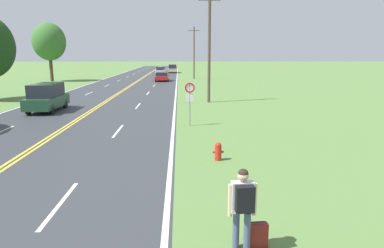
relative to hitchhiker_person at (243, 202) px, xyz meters
The scene contains 11 objects.
hitchhiker_person is the anchor object (origin of this frame).
suitcase 0.89m from the hitchhiker_person, 22.12° to the left, with size 0.47×0.21×0.58m.
fire_hydrant 6.21m from the hitchhiker_person, 88.04° to the left, with size 0.42×0.26×0.70m.
traffic_sign 12.67m from the hitchhiker_person, 93.05° to the left, with size 0.60×0.10×2.47m.
utility_pole_midground 22.68m from the hitchhiker_person, 86.82° to the left, with size 1.80×0.24×8.87m.
utility_pole_far 50.57m from the hitchhiker_person, 88.63° to the left, with size 1.80×0.24×8.35m.
tree_mid_treeline 50.77m from the hitchhiker_person, 113.81° to the left, with size 4.79×4.79×8.60m.
car_dark_green_van_approaching 21.09m from the hitchhiker_person, 120.39° to the left, with size 1.78×4.49×1.96m.
car_red_sedan_mid_near 46.22m from the hitchhiker_person, 94.73° to the left, with size 2.05×4.33×1.34m.
car_silver_sedan_mid_far 63.94m from the hitchhiker_person, 94.46° to the left, with size 1.92×4.16×1.49m.
car_champagne_van_receding 70.24m from the hitchhiker_person, 92.19° to the left, with size 1.88×4.88×1.81m.
Camera 1 is at (6.30, -1.24, 3.97)m, focal length 32.00 mm.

